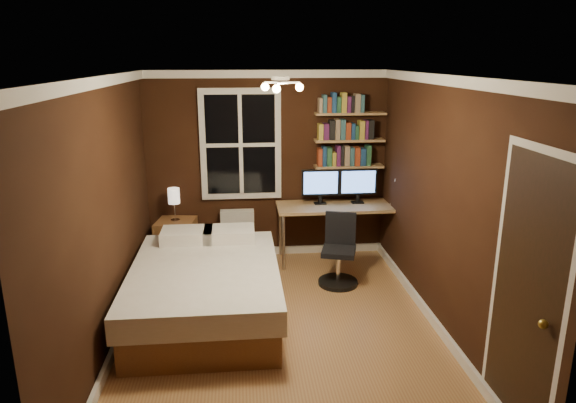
{
  "coord_description": "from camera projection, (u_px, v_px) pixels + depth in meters",
  "views": [
    {
      "loc": [
        -0.37,
        -4.64,
        2.65
      ],
      "look_at": [
        0.12,
        0.45,
        1.21
      ],
      "focal_mm": 32.0,
      "sensor_mm": 36.0,
      "label": 1
    }
  ],
  "objects": [
    {
      "name": "radiator",
      "position": [
        238.0,
        234.0,
        6.97
      ],
      "size": [
        0.45,
        0.16,
        0.67
      ],
      "primitive_type": "cube",
      "color": "silver",
      "rests_on": "ground"
    },
    {
      "name": "floor",
      "position": [
        281.0,
        329.0,
        5.2
      ],
      "size": [
        4.2,
        4.2,
        0.0
      ],
      "primitive_type": "plane",
      "color": "#935F3A",
      "rests_on": "ground"
    },
    {
      "name": "ceiling",
      "position": [
        279.0,
        75.0,
        4.52
      ],
      "size": [
        3.2,
        4.2,
        0.02
      ],
      "primitive_type": "cube",
      "color": "white",
      "rests_on": "wall_back"
    },
    {
      "name": "monitor_right",
      "position": [
        358.0,
        186.0,
        6.81
      ],
      "size": [
        0.5,
        0.12,
        0.47
      ],
      "primitive_type": null,
      "color": "black",
      "rests_on": "desk"
    },
    {
      "name": "bookshelf_upper",
      "position": [
        350.0,
        113.0,
        6.67
      ],
      "size": [
        0.92,
        0.22,
        0.03
      ],
      "primitive_type": "cube",
      "color": "#9E774C",
      "rests_on": "wall_back"
    },
    {
      "name": "wall_right",
      "position": [
        443.0,
        206.0,
        5.01
      ],
      "size": [
        0.04,
        4.2,
        2.5
      ],
      "primitive_type": "cube",
      "color": "black",
      "rests_on": "ground"
    },
    {
      "name": "books_row_lower",
      "position": [
        349.0,
        157.0,
        6.82
      ],
      "size": [
        0.66,
        0.16,
        0.23
      ],
      "primitive_type": null,
      "color": "#98381B",
      "rests_on": "bookshelf_lower"
    },
    {
      "name": "door",
      "position": [
        525.0,
        299.0,
        3.58
      ],
      "size": [
        0.03,
        0.82,
        2.05
      ],
      "primitive_type": null,
      "color": "black",
      "rests_on": "ground"
    },
    {
      "name": "office_chair",
      "position": [
        339.0,
        259.0,
        6.18
      ],
      "size": [
        0.48,
        0.48,
        0.86
      ],
      "rotation": [
        0.0,
        0.0,
        -0.28
      ],
      "color": "black",
      "rests_on": "ground"
    },
    {
      "name": "bookshelf_middle",
      "position": [
        349.0,
        140.0,
        6.76
      ],
      "size": [
        0.92,
        0.22,
        0.03
      ],
      "primitive_type": "cube",
      "color": "#9E774C",
      "rests_on": "wall_back"
    },
    {
      "name": "door_knob",
      "position": [
        543.0,
        324.0,
        3.3
      ],
      "size": [
        0.06,
        0.06,
        0.06
      ],
      "primitive_type": "sphere",
      "color": "gold",
      "rests_on": "door"
    },
    {
      "name": "desk_lamp",
      "position": [
        396.0,
        190.0,
        6.65
      ],
      "size": [
        0.14,
        0.32,
        0.44
      ],
      "primitive_type": null,
      "color": "silver",
      "rests_on": "desk"
    },
    {
      "name": "window",
      "position": [
        241.0,
        145.0,
        6.72
      ],
      "size": [
        1.06,
        0.06,
        1.46
      ],
      "primitive_type": "cube",
      "color": "silver",
      "rests_on": "wall_back"
    },
    {
      "name": "nightstand",
      "position": [
        177.0,
        242.0,
        6.78
      ],
      "size": [
        0.54,
        0.54,
        0.6
      ],
      "primitive_type": "cube",
      "rotation": [
        0.0,
        0.0,
        -0.15
      ],
      "color": "brown",
      "rests_on": "ground"
    },
    {
      "name": "monitor_left",
      "position": [
        320.0,
        187.0,
        6.77
      ],
      "size": [
        0.5,
        0.12,
        0.47
      ],
      "primitive_type": null,
      "color": "black",
      "rests_on": "desk"
    },
    {
      "name": "bookshelf_lower",
      "position": [
        349.0,
        166.0,
        6.85
      ],
      "size": [
        0.92,
        0.22,
        0.03
      ],
      "primitive_type": "cube",
      "color": "#9E774C",
      "rests_on": "wall_back"
    },
    {
      "name": "bedside_lamp",
      "position": [
        174.0,
        205.0,
        6.64
      ],
      "size": [
        0.15,
        0.15,
        0.44
      ],
      "primitive_type": null,
      "color": "#F5E3CD",
      "rests_on": "nightstand"
    },
    {
      "name": "wall_left",
      "position": [
        107.0,
        216.0,
        4.71
      ],
      "size": [
        0.04,
        4.2,
        2.5
      ],
      "primitive_type": "cube",
      "color": "black",
      "rests_on": "ground"
    },
    {
      "name": "wall_back",
      "position": [
        267.0,
        166.0,
        6.87
      ],
      "size": [
        3.2,
        0.04,
        2.5
      ],
      "primitive_type": "cube",
      "color": "black",
      "rests_on": "ground"
    },
    {
      "name": "books_row_middle",
      "position": [
        350.0,
        130.0,
        6.72
      ],
      "size": [
        0.66,
        0.16,
        0.23
      ],
      "primitive_type": null,
      "color": "navy",
      "rests_on": "bookshelf_middle"
    },
    {
      "name": "bed",
      "position": [
        206.0,
        289.0,
        5.39
      ],
      "size": [
        1.52,
        2.11,
        0.71
      ],
      "rotation": [
        0.0,
        0.0,
        0.0
      ],
      "color": "brown",
      "rests_on": "ground"
    },
    {
      "name": "desk",
      "position": [
        338.0,
        209.0,
        6.79
      ],
      "size": [
        1.63,
        0.61,
        0.77
      ],
      "color": "#9E774C",
      "rests_on": "ground"
    },
    {
      "name": "ceiling_fixture",
      "position": [
        280.0,
        88.0,
        4.45
      ],
      "size": [
        0.44,
        0.44,
        0.18
      ],
      "primitive_type": null,
      "color": "beige",
      "rests_on": "ceiling"
    },
    {
      "name": "books_row_upper",
      "position": [
        351.0,
        103.0,
        6.63
      ],
      "size": [
        0.6,
        0.16,
        0.23
      ],
      "primitive_type": null,
      "color": "#245537",
      "rests_on": "bookshelf_upper"
    }
  ]
}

